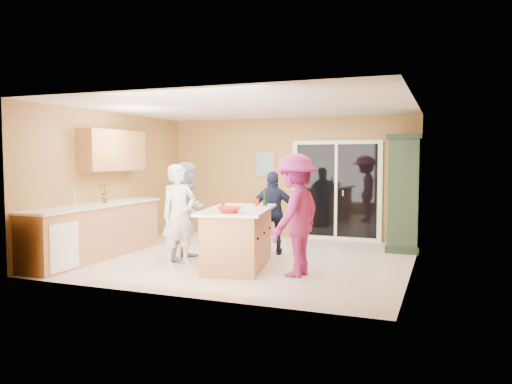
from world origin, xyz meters
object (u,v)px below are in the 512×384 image
(woman_white, at_px, (179,215))
(woman_navy, at_px, (274,213))
(woman_grey, at_px, (189,211))
(kitchen_island, at_px, (238,240))
(woman_magenta, at_px, (295,215))
(green_hutch, at_px, (405,194))

(woman_white, relative_size, woman_navy, 1.09)
(woman_navy, bearing_deg, woman_white, 37.92)
(woman_grey, bearing_deg, woman_navy, -49.90)
(kitchen_island, relative_size, woman_magenta, 1.08)
(green_hutch, bearing_deg, kitchen_island, -131.97)
(green_hutch, bearing_deg, woman_grey, -145.83)
(woman_white, bearing_deg, green_hutch, -18.10)
(woman_white, height_order, woman_grey, woman_grey)
(green_hutch, xyz_separation_m, woman_white, (-3.28, -2.82, -0.23))
(woman_grey, distance_m, woman_magenta, 2.11)
(kitchen_island, distance_m, woman_white, 1.04)
(kitchen_island, distance_m, woman_magenta, 1.12)
(woman_white, bearing_deg, woman_grey, 42.88)
(woman_grey, bearing_deg, green_hutch, -53.17)
(green_hutch, xyz_separation_m, woman_navy, (-2.17, -1.37, -0.30))
(kitchen_island, bearing_deg, woman_navy, 71.49)
(kitchen_island, height_order, woman_navy, woman_navy)
(green_hutch, bearing_deg, woman_magenta, -115.59)
(green_hutch, height_order, woman_navy, green_hutch)
(green_hutch, distance_m, woman_white, 4.33)
(green_hutch, bearing_deg, woman_navy, -147.79)
(woman_white, height_order, woman_navy, woman_white)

